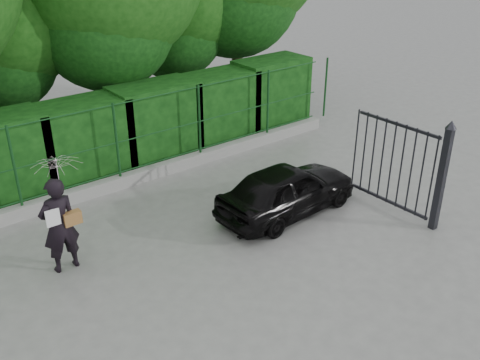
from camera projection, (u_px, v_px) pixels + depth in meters
ground at (220, 285)px, 9.38m from camera, size 80.00×80.00×0.00m
kerb at (106, 186)px, 12.48m from camera, size 14.00×0.25×0.30m
fence at (109, 143)px, 12.14m from camera, size 14.13×0.06×1.80m
hedge at (84, 140)px, 12.81m from camera, size 14.20×1.20×2.07m
gate at (421, 169)px, 10.91m from camera, size 0.22×2.33×2.36m
woman at (59, 201)px, 9.30m from camera, size 0.91×0.87×2.16m
car at (287, 189)px, 11.44m from camera, size 3.36×1.45×1.13m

